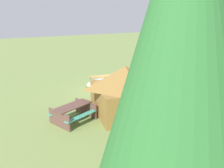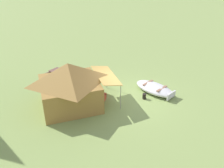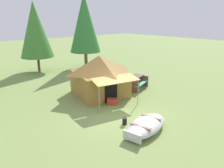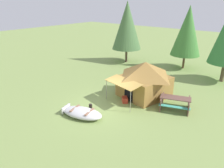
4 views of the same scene
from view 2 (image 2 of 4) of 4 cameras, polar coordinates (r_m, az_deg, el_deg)
The scene contains 6 objects.
ground_plane at distance 13.32m, azimuth 3.89°, elevation -3.40°, with size 80.00×80.00×0.00m, color #7F974F.
beached_rowboat at distance 13.97m, azimuth 10.20°, elevation -1.04°, with size 2.67×1.73×0.47m.
canvas_cabin_tent at distance 12.25m, azimuth -10.17°, elevation -0.08°, with size 3.55×4.48×2.41m.
picnic_table at distance 14.84m, azimuth -11.77°, elevation 1.65°, with size 2.15×1.92×0.77m.
cooler_box at distance 13.03m, azimuth -2.39°, elevation -3.25°, with size 0.53×0.34×0.35m, color #BA3624.
fuel_can at distance 13.28m, azimuth 7.76°, elevation -2.95°, with size 0.20×0.20×0.31m, color black.
Camera 2 is at (-9.20, 6.63, 6.99)m, focal length 38.06 mm.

